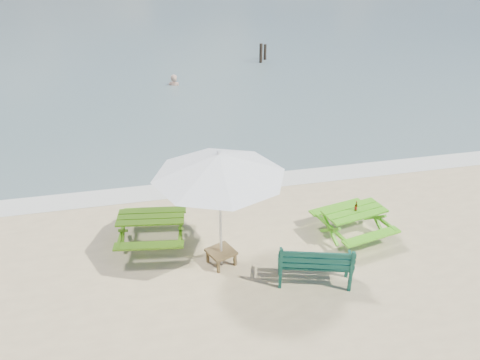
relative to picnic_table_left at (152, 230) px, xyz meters
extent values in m
cube|color=silver|center=(2.47, 2.37, -0.34)|extent=(22.00, 0.90, 0.01)
cube|color=#569716|center=(0.00, 0.00, 0.36)|extent=(1.62, 0.93, 0.05)
cube|color=#569716|center=(0.11, 0.71, 0.07)|extent=(1.55, 0.49, 0.05)
cube|color=#569716|center=(-0.11, -0.71, 0.07)|extent=(1.55, 0.49, 0.05)
cube|color=#569716|center=(0.00, 0.00, -0.03)|extent=(1.54, 1.06, 0.65)
cube|color=#4BA919|center=(4.70, -0.75, 0.33)|extent=(1.59, 0.98, 0.05)
cube|color=#4BA919|center=(4.56, -0.07, 0.05)|extent=(1.50, 0.56, 0.05)
cube|color=#4BA919|center=(4.84, -1.42, 0.05)|extent=(1.50, 0.56, 0.05)
cube|color=#4BA919|center=(4.70, -0.75, -0.04)|extent=(1.53, 1.10, 0.63)
cube|color=#0E3D30|center=(3.21, -2.13, 0.13)|extent=(1.59, 0.86, 0.04)
cube|color=#0E3D30|center=(3.14, -2.36, 0.39)|extent=(1.47, 0.47, 0.39)
cube|color=#0E3D30|center=(3.21, -2.13, -0.11)|extent=(1.50, 0.89, 0.48)
cube|color=brown|center=(1.43, -1.14, -0.02)|extent=(0.71, 0.71, 0.05)
cube|color=brown|center=(1.43, -1.14, -0.20)|extent=(0.63, 0.63, 0.30)
cylinder|color=silver|center=(1.43, -1.14, 0.96)|extent=(0.05, 0.05, 2.61)
cone|color=white|center=(1.43, -1.14, 2.10)|extent=(3.56, 3.56, 0.49)
cylinder|color=#914215|center=(4.71, -0.75, 0.43)|extent=(0.06, 0.06, 0.15)
cylinder|color=#914215|center=(4.71, -0.75, 0.57)|extent=(0.03, 0.03, 0.07)
cylinder|color=#AA131F|center=(4.71, -0.75, 0.43)|extent=(0.06, 0.06, 0.06)
imported|color=tan|center=(1.64, 12.41, -0.73)|extent=(0.76, 0.64, 1.78)
cylinder|color=black|center=(6.66, 15.54, 0.07)|extent=(0.17, 0.17, 1.23)
cylinder|color=black|center=(7.06, 16.14, -0.03)|extent=(0.15, 0.15, 1.04)
camera|label=1|loc=(0.07, -9.26, 6.22)|focal=35.00mm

